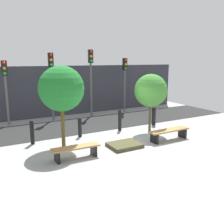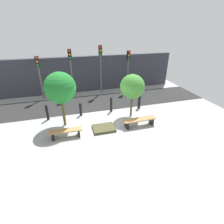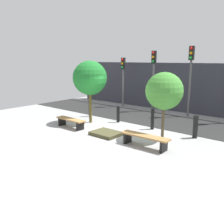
{
  "view_description": "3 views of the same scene",
  "coord_description": "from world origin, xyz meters",
  "px_view_note": "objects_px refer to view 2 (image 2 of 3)",
  "views": [
    {
      "loc": [
        -5.04,
        -8.13,
        3.44
      ],
      "look_at": [
        -0.53,
        0.03,
        1.47
      ],
      "focal_mm": 40.0,
      "sensor_mm": 36.0,
      "label": 1
    },
    {
      "loc": [
        -1.91,
        -8.47,
        5.47
      ],
      "look_at": [
        0.52,
        0.01,
        1.03
      ],
      "focal_mm": 28.0,
      "sensor_mm": 36.0,
      "label": 2
    },
    {
      "loc": [
        7.03,
        -7.96,
        3.29
      ],
      "look_at": [
        0.05,
        0.29,
        1.0
      ],
      "focal_mm": 40.0,
      "sensor_mm": 36.0,
      "label": 3
    }
  ],
  "objects_px": {
    "traffic_light_mid_east": "(101,62)",
    "traffic_light_east": "(128,64)",
    "tree_behind_left_bench": "(60,88)",
    "traffic_light_west": "(39,70)",
    "bench_left": "(66,132)",
    "bench_right": "(139,121)",
    "bollard_right": "(139,102)",
    "planter_bed": "(104,128)",
    "bollard_far_left": "(47,113)",
    "bollard_center": "(111,105)",
    "bollard_left": "(81,109)",
    "traffic_light_mid_west": "(71,65)",
    "tree_behind_right_bench": "(132,87)"
  },
  "relations": [
    {
      "from": "planter_bed",
      "to": "bollard_center",
      "type": "xyz_separation_m",
      "value": [
        1.05,
        2.14,
        0.44
      ]
    },
    {
      "from": "bench_left",
      "to": "bollard_far_left",
      "type": "height_order",
      "value": "bollard_far_left"
    },
    {
      "from": "planter_bed",
      "to": "bollard_center",
      "type": "relative_size",
      "value": 1.23
    },
    {
      "from": "bench_left",
      "to": "bench_right",
      "type": "relative_size",
      "value": 0.87
    },
    {
      "from": "bench_left",
      "to": "bench_right",
      "type": "height_order",
      "value": "bench_right"
    },
    {
      "from": "bollard_left",
      "to": "bollard_right",
      "type": "xyz_separation_m",
      "value": [
        4.2,
        0.0,
        0.05
      ]
    },
    {
      "from": "bollard_center",
      "to": "tree_behind_left_bench",
      "type": "bearing_deg",
      "value": -163.04
    },
    {
      "from": "bollard_right",
      "to": "traffic_light_west",
      "type": "xyz_separation_m",
      "value": [
        -6.77,
        3.7,
        1.87
      ]
    },
    {
      "from": "bollard_left",
      "to": "tree_behind_left_bench",
      "type": "bearing_deg",
      "value": -138.19
    },
    {
      "from": "bench_left",
      "to": "bollard_center",
      "type": "xyz_separation_m",
      "value": [
        3.19,
        2.34,
        0.19
      ]
    },
    {
      "from": "bollard_far_left",
      "to": "traffic_light_east",
      "type": "bearing_deg",
      "value": 28.7
    },
    {
      "from": "bench_left",
      "to": "bollard_left",
      "type": "relative_size",
      "value": 2.01
    },
    {
      "from": "traffic_light_mid_east",
      "to": "bollard_right",
      "type": "bearing_deg",
      "value": -62.31
    },
    {
      "from": "traffic_light_mid_east",
      "to": "bench_right",
      "type": "bearing_deg",
      "value": -81.24
    },
    {
      "from": "bench_right",
      "to": "traffic_light_west",
      "type": "relative_size",
      "value": 0.58
    },
    {
      "from": "bench_left",
      "to": "traffic_light_mid_west",
      "type": "height_order",
      "value": "traffic_light_mid_west"
    },
    {
      "from": "tree_behind_left_bench",
      "to": "traffic_light_mid_east",
      "type": "bearing_deg",
      "value": 54.45
    },
    {
      "from": "bollard_center",
      "to": "traffic_light_west",
      "type": "bearing_deg",
      "value": 141.56
    },
    {
      "from": "bench_right",
      "to": "tree_behind_right_bench",
      "type": "height_order",
      "value": "tree_behind_right_bench"
    },
    {
      "from": "bench_right",
      "to": "bollard_far_left",
      "type": "bearing_deg",
      "value": 155.22
    },
    {
      "from": "bollard_left",
      "to": "traffic_light_west",
      "type": "relative_size",
      "value": 0.25
    },
    {
      "from": "bollard_center",
      "to": "bollard_right",
      "type": "distance_m",
      "value": 2.1
    },
    {
      "from": "tree_behind_right_bench",
      "to": "bollard_far_left",
      "type": "relative_size",
      "value": 2.84
    },
    {
      "from": "bollard_center",
      "to": "traffic_light_mid_east",
      "type": "relative_size",
      "value": 0.26
    },
    {
      "from": "bollard_far_left",
      "to": "traffic_light_mid_west",
      "type": "relative_size",
      "value": 0.26
    },
    {
      "from": "bench_right",
      "to": "tree_behind_left_bench",
      "type": "relative_size",
      "value": 0.61
    },
    {
      "from": "planter_bed",
      "to": "bollard_right",
      "type": "relative_size",
      "value": 1.3
    },
    {
      "from": "planter_bed",
      "to": "bollard_far_left",
      "type": "relative_size",
      "value": 1.28
    },
    {
      "from": "bollard_left",
      "to": "traffic_light_west",
      "type": "height_order",
      "value": "traffic_light_west"
    },
    {
      "from": "bench_left",
      "to": "traffic_light_west",
      "type": "bearing_deg",
      "value": 104.69
    },
    {
      "from": "bench_left",
      "to": "tree_behind_left_bench",
      "type": "bearing_deg",
      "value": 90.93
    },
    {
      "from": "tree_behind_left_bench",
      "to": "bollard_center",
      "type": "xyz_separation_m",
      "value": [
        3.19,
        0.97,
        -1.83
      ]
    },
    {
      "from": "bench_left",
      "to": "traffic_light_east",
      "type": "height_order",
      "value": "traffic_light_east"
    },
    {
      "from": "bench_left",
      "to": "traffic_light_east",
      "type": "relative_size",
      "value": 0.49
    },
    {
      "from": "tree_behind_right_bench",
      "to": "bollard_right",
      "type": "bearing_deg",
      "value": 43.8
    },
    {
      "from": "bollard_left",
      "to": "bollard_center",
      "type": "xyz_separation_m",
      "value": [
        2.1,
        0.0,
        0.08
      ]
    },
    {
      "from": "bench_right",
      "to": "traffic_light_east",
      "type": "relative_size",
      "value": 0.56
    },
    {
      "from": "planter_bed",
      "to": "traffic_light_mid_east",
      "type": "bearing_deg",
      "value": 78.34
    },
    {
      "from": "traffic_light_mid_west",
      "to": "tree_behind_left_bench",
      "type": "bearing_deg",
      "value": -101.26
    },
    {
      "from": "bench_left",
      "to": "bollard_left",
      "type": "distance_m",
      "value": 2.58
    },
    {
      "from": "traffic_light_mid_east",
      "to": "traffic_light_east",
      "type": "distance_m",
      "value": 2.43
    },
    {
      "from": "bench_right",
      "to": "tree_behind_left_bench",
      "type": "xyz_separation_m",
      "value": [
        -4.27,
        1.37,
        1.99
      ]
    },
    {
      "from": "bollard_right",
      "to": "traffic_light_east",
      "type": "bearing_deg",
      "value": 82.82
    },
    {
      "from": "bollard_far_left",
      "to": "traffic_light_west",
      "type": "xyz_separation_m",
      "value": [
        -0.47,
        3.7,
        1.86
      ]
    },
    {
      "from": "bollard_right",
      "to": "traffic_light_mid_west",
      "type": "height_order",
      "value": "traffic_light_mid_west"
    },
    {
      "from": "planter_bed",
      "to": "traffic_light_mid_east",
      "type": "height_order",
      "value": "traffic_light_mid_east"
    },
    {
      "from": "planter_bed",
      "to": "bollard_left",
      "type": "height_order",
      "value": "bollard_left"
    },
    {
      "from": "bollard_center",
      "to": "traffic_light_west",
      "type": "relative_size",
      "value": 0.3
    },
    {
      "from": "tree_behind_left_bench",
      "to": "tree_behind_right_bench",
      "type": "height_order",
      "value": "tree_behind_left_bench"
    },
    {
      "from": "tree_behind_left_bench",
      "to": "traffic_light_west",
      "type": "relative_size",
      "value": 0.95
    }
  ]
}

